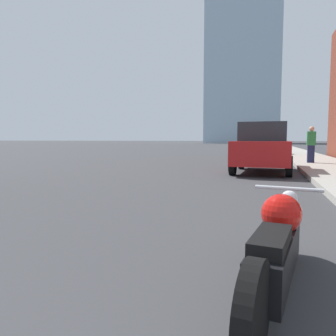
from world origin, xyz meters
TOP-DOWN VIEW (x-y plane):
  - sidewalk at (5.22, 40.00)m, footprint 2.55×240.00m
  - distant_tower at (-3.71, 101.09)m, footprint 20.11×20.11m
  - motorcycle at (2.80, 3.92)m, footprint 0.67×2.28m
  - parked_car_red at (2.62, 13.54)m, footprint 2.11×4.06m
  - parked_car_blue at (2.68, 26.38)m, footprint 1.95×4.59m
  - parked_car_white at (2.70, 39.23)m, footprint 1.94×3.99m
  - parked_car_yellow at (2.69, 51.83)m, footprint 2.06×4.32m
  - parked_car_black at (2.86, 64.88)m, footprint 1.92×4.11m
  - pedestrian at (4.66, 17.14)m, footprint 0.36×0.23m

SIDE VIEW (x-z plane):
  - sidewalk at x=5.22m, z-range 0.00..0.15m
  - motorcycle at x=2.80m, z-range -0.01..0.75m
  - parked_car_yellow at x=2.69m, z-range 0.00..1.66m
  - parked_car_white at x=2.70m, z-range 0.01..1.72m
  - parked_car_blue at x=2.68m, z-range -0.01..1.76m
  - parked_car_black at x=2.86m, z-range 0.01..1.74m
  - parked_car_red at x=2.62m, z-range 0.00..1.78m
  - pedestrian at x=4.66m, z-range 0.16..1.78m
  - distant_tower at x=-3.71m, z-range 0.00..57.55m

